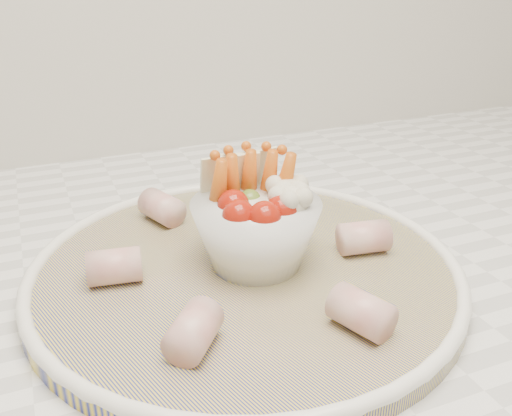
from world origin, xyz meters
name	(u,v)px	position (x,y,z in m)	size (l,w,h in m)	color
serving_platter	(245,270)	(-0.04, 1.37, 0.93)	(0.48, 0.48, 0.02)	navy
veggie_bowl	(257,224)	(-0.03, 1.37, 0.97)	(0.11, 0.11, 0.10)	white
cured_meat_rolls	(245,251)	(-0.04, 1.37, 0.95)	(0.27, 0.29, 0.03)	#C15C58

